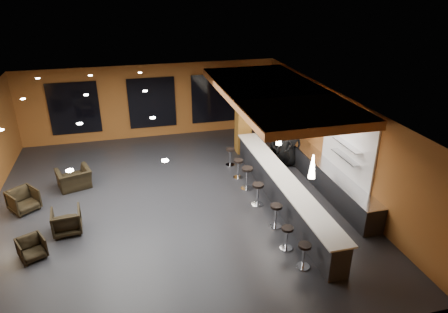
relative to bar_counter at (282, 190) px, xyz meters
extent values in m
cube|color=black|center=(-3.65, 1.00, -0.55)|extent=(12.00, 13.00, 0.10)
cube|color=black|center=(-3.65, 1.00, 3.05)|extent=(12.00, 13.00, 0.10)
cube|color=brown|center=(-3.65, 7.55, 1.25)|extent=(12.00, 0.10, 3.50)
cube|color=brown|center=(-3.65, -5.55, 1.25)|extent=(12.00, 0.10, 3.50)
cube|color=brown|center=(2.40, 1.00, 1.25)|extent=(0.10, 13.00, 3.50)
cube|color=#BE6F37|center=(0.35, 2.00, 2.86)|extent=(3.60, 8.00, 0.28)
cube|color=black|center=(-7.15, 7.44, 1.20)|extent=(2.20, 0.06, 2.40)
cube|color=black|center=(-3.65, 7.44, 1.20)|extent=(2.20, 0.06, 2.40)
cube|color=black|center=(-0.65, 7.44, 1.20)|extent=(2.20, 0.06, 2.40)
cube|color=white|center=(2.31, 0.00, 1.50)|extent=(0.06, 3.20, 2.40)
cube|color=black|center=(0.00, 0.00, 0.00)|extent=(0.60, 8.00, 1.00)
cube|color=white|center=(0.00, 0.00, 0.52)|extent=(0.78, 8.10, 0.05)
cube|color=black|center=(2.00, 0.50, -0.07)|extent=(0.70, 6.00, 0.86)
cube|color=silver|center=(2.00, 0.50, 0.39)|extent=(0.72, 6.00, 0.03)
cube|color=silver|center=(2.17, -0.20, 1.10)|extent=(0.30, 1.50, 0.03)
cube|color=silver|center=(2.17, -0.20, 1.55)|extent=(0.30, 1.50, 0.03)
cube|color=#925E20|center=(0.00, 4.60, 1.25)|extent=(0.60, 0.60, 3.50)
cone|color=white|center=(0.00, -2.00, 1.85)|extent=(0.20, 0.20, 0.70)
cone|color=white|center=(0.00, 0.50, 1.85)|extent=(0.20, 0.20, 0.70)
cone|color=white|center=(0.00, 3.00, 1.85)|extent=(0.20, 0.20, 0.70)
imported|color=black|center=(0.94, 2.21, 0.39)|extent=(0.67, 0.46, 1.79)
imported|color=black|center=(1.00, 3.05, 0.28)|extent=(0.81, 0.66, 1.56)
imported|color=black|center=(1.48, 2.79, 0.44)|extent=(1.02, 0.77, 1.88)
imported|color=black|center=(-7.80, -1.02, -0.19)|extent=(0.90, 0.91, 0.62)
imported|color=black|center=(-6.97, 0.03, -0.11)|extent=(0.91, 0.93, 0.78)
imported|color=black|center=(-8.49, 1.69, -0.12)|extent=(1.16, 1.17, 0.77)
imported|color=black|center=(-6.99, 2.94, -0.13)|extent=(1.39, 1.30, 0.74)
cylinder|color=silver|center=(-0.66, -3.26, -0.49)|extent=(0.38, 0.38, 0.03)
cylinder|color=silver|center=(-0.66, -3.26, -0.15)|extent=(0.07, 0.07, 0.66)
cylinder|color=black|center=(-0.66, -3.26, 0.21)|extent=(0.36, 0.36, 0.08)
cylinder|color=silver|center=(-0.79, -2.40, -0.49)|extent=(0.37, 0.37, 0.03)
cylinder|color=silver|center=(-0.79, -2.40, -0.16)|extent=(0.06, 0.06, 0.64)
cylinder|color=black|center=(-0.79, -2.40, 0.19)|extent=(0.35, 0.35, 0.07)
cylinder|color=silver|center=(-0.70, -1.27, -0.49)|extent=(0.39, 0.39, 0.03)
cylinder|color=silver|center=(-0.70, -1.27, -0.14)|extent=(0.07, 0.07, 0.68)
cylinder|color=black|center=(-0.70, -1.27, 0.23)|extent=(0.37, 0.37, 0.08)
cylinder|color=silver|center=(-0.82, 0.10, -0.48)|extent=(0.41, 0.41, 0.03)
cylinder|color=silver|center=(-0.82, 0.10, -0.12)|extent=(0.07, 0.07, 0.71)
cylinder|color=black|center=(-0.82, 0.10, 0.26)|extent=(0.39, 0.39, 0.08)
cylinder|color=silver|center=(-0.84, 1.27, -0.48)|extent=(0.43, 0.43, 0.03)
cylinder|color=silver|center=(-0.84, 1.27, -0.10)|extent=(0.08, 0.08, 0.76)
cylinder|color=black|center=(-0.84, 1.27, 0.32)|extent=(0.41, 0.41, 0.09)
cylinder|color=silver|center=(-0.90, 2.20, -0.49)|extent=(0.39, 0.39, 0.03)
cylinder|color=silver|center=(-0.90, 2.20, -0.14)|extent=(0.07, 0.07, 0.68)
cylinder|color=black|center=(-0.90, 2.20, 0.23)|extent=(0.37, 0.37, 0.08)
cylinder|color=silver|center=(-0.91, 3.36, -0.49)|extent=(0.38, 0.38, 0.03)
cylinder|color=silver|center=(-0.91, 3.36, -0.15)|extent=(0.07, 0.07, 0.66)
cylinder|color=black|center=(-0.91, 3.36, 0.21)|extent=(0.36, 0.36, 0.08)
camera|label=1|loc=(-4.86, -11.07, 6.71)|focal=32.00mm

